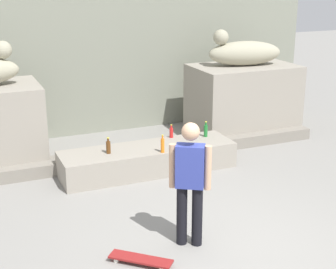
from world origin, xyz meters
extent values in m
plane|color=gray|center=(0.00, 0.00, 0.00)|extent=(40.00, 40.00, 0.00)
cube|color=gray|center=(2.74, 4.30, 0.76)|extent=(2.22, 1.39, 1.51)
sphere|color=#A4A086|center=(-2.19, 4.30, 2.13)|extent=(0.32, 0.32, 0.32)
ellipsoid|color=#A4A086|center=(2.74, 4.30, 1.77)|extent=(1.67, 0.81, 0.52)
sphere|color=#A4A086|center=(2.19, 4.39, 2.13)|extent=(0.32, 0.32, 0.32)
cube|color=gray|center=(0.00, 2.96, 0.23)|extent=(3.14, 0.88, 0.46)
cylinder|color=black|center=(-0.51, 0.40, 0.41)|extent=(0.14, 0.14, 0.82)
cylinder|color=black|center=(-0.34, 0.29, 0.41)|extent=(0.14, 0.14, 0.82)
cube|color=#333F99|center=(-0.42, 0.34, 1.10)|extent=(0.41, 0.36, 0.56)
sphere|color=tan|center=(-0.42, 0.34, 1.55)|extent=(0.23, 0.23, 0.23)
cylinder|color=tan|center=(-0.61, 0.46, 1.09)|extent=(0.09, 0.09, 0.58)
cylinder|color=tan|center=(-0.23, 0.23, 1.09)|extent=(0.09, 0.09, 0.58)
cube|color=maroon|center=(-1.18, 0.13, 0.07)|extent=(0.73, 0.68, 0.02)
cylinder|color=white|center=(-0.91, -0.02, 0.03)|extent=(0.06, 0.06, 0.06)
cylinder|color=white|center=(-1.01, -0.12, 0.03)|extent=(0.06, 0.06, 0.06)
cylinder|color=white|center=(-1.36, 0.38, 0.03)|extent=(0.06, 0.06, 0.06)
cylinder|color=white|center=(-1.45, 0.28, 0.03)|extent=(0.06, 0.06, 0.06)
cylinder|color=red|center=(0.60, 3.31, 0.55)|extent=(0.07, 0.07, 0.18)
cylinder|color=red|center=(0.60, 3.31, 0.67)|extent=(0.03, 0.03, 0.06)
cylinder|color=yellow|center=(0.60, 3.31, 0.70)|extent=(0.04, 0.04, 0.01)
cylinder|color=#593314|center=(-0.74, 2.93, 0.56)|extent=(0.08, 0.08, 0.21)
cylinder|color=#593314|center=(-0.74, 2.93, 0.70)|extent=(0.03, 0.03, 0.06)
cylinder|color=yellow|center=(-0.74, 2.93, 0.74)|extent=(0.04, 0.04, 0.01)
cylinder|color=orange|center=(0.14, 2.61, 0.58)|extent=(0.06, 0.06, 0.25)
cylinder|color=orange|center=(0.14, 2.61, 0.73)|extent=(0.03, 0.03, 0.06)
cylinder|color=yellow|center=(0.14, 2.61, 0.77)|extent=(0.03, 0.03, 0.01)
cylinder|color=#1E722D|center=(1.22, 3.10, 0.57)|extent=(0.07, 0.07, 0.23)
cylinder|color=#1E722D|center=(1.22, 3.10, 0.71)|extent=(0.03, 0.03, 0.06)
cylinder|color=yellow|center=(1.22, 3.10, 0.75)|extent=(0.04, 0.04, 0.01)
cube|color=gray|center=(0.00, 3.58, 0.11)|extent=(7.69, 0.50, 0.23)
camera|label=1|loc=(-3.04, -5.08, 3.45)|focal=54.74mm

